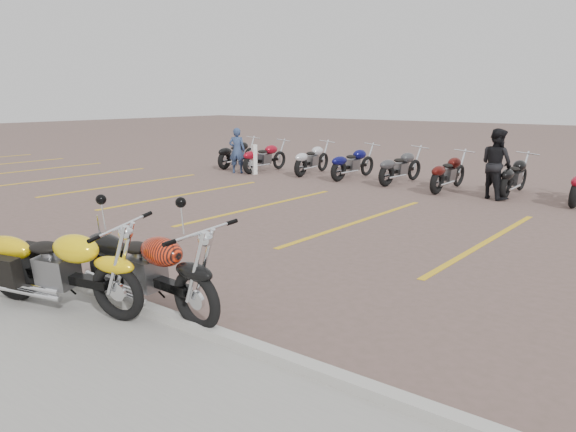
% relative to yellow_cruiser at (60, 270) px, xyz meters
% --- Properties ---
extents(ground, '(100.00, 100.00, 0.00)m').
position_rel_yellow_cruiser_xyz_m(ground, '(0.30, 2.54, -0.50)').
color(ground, brown).
rests_on(ground, ground).
extents(curb, '(60.00, 0.18, 0.12)m').
position_rel_yellow_cruiser_xyz_m(curb, '(0.30, 0.54, -0.44)').
color(curb, '#ADAAA3').
rests_on(curb, ground).
extents(parking_stripes, '(38.00, 5.50, 0.01)m').
position_rel_yellow_cruiser_xyz_m(parking_stripes, '(0.30, 6.54, -0.50)').
color(parking_stripes, gold).
rests_on(parking_stripes, ground).
extents(yellow_cruiser, '(2.43, 0.72, 1.02)m').
position_rel_yellow_cruiser_xyz_m(yellow_cruiser, '(0.00, 0.00, 0.00)').
color(yellow_cruiser, black).
rests_on(yellow_cruiser, ground).
extents(flame_cruiser, '(2.47, 0.38, 1.02)m').
position_rel_yellow_cruiser_xyz_m(flame_cruiser, '(0.90, 0.61, -0.00)').
color(flame_cruiser, black).
rests_on(flame_cruiser, ground).
extents(person_a, '(0.67, 0.59, 1.54)m').
position_rel_yellow_cruiser_xyz_m(person_a, '(-6.95, 10.54, 0.27)').
color(person_a, navy).
rests_on(person_a, ground).
extents(person_b, '(1.09, 1.01, 1.80)m').
position_rel_yellow_cruiser_xyz_m(person_b, '(1.63, 11.02, 0.40)').
color(person_b, black).
rests_on(person_b, ground).
extents(bollard, '(0.19, 0.19, 1.00)m').
position_rel_yellow_cruiser_xyz_m(bollard, '(-6.28, 10.66, -0.00)').
color(bollard, white).
rests_on(bollard, ground).
extents(bg_bike_row, '(18.83, 2.01, 1.10)m').
position_rel_yellow_cruiser_xyz_m(bg_bike_row, '(1.00, 11.61, 0.05)').
color(bg_bike_row, black).
rests_on(bg_bike_row, ground).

